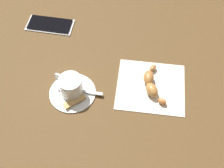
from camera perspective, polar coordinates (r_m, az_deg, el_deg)
ground_plane at (r=0.84m, az=0.21°, el=0.06°), size 1.80×1.80×0.00m
saucer at (r=0.82m, az=-7.75°, el=-1.64°), size 0.13×0.13×0.01m
espresso_cup at (r=0.80m, az=-8.17°, el=-0.28°), size 0.08×0.06×0.06m
teaspoon at (r=0.82m, az=-7.86°, el=-1.05°), size 0.13×0.02×0.01m
sugar_packet at (r=0.80m, az=-7.40°, el=-3.35°), size 0.06×0.06×0.01m
napkin at (r=0.84m, az=7.61°, el=-0.29°), size 0.20×0.18×0.00m
croissant at (r=0.82m, az=7.71°, el=0.06°), size 0.07×0.14×0.03m
cell_phone at (r=1.00m, az=-12.09°, el=11.33°), size 0.16×0.08×0.01m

